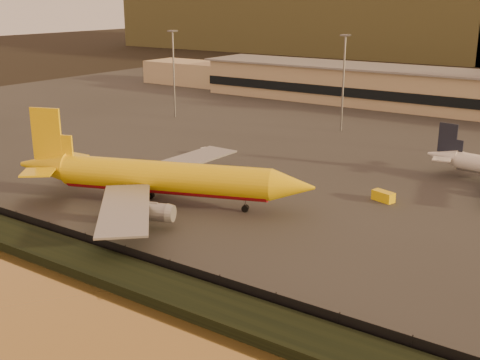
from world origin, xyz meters
name	(u,v)px	position (x,y,z in m)	size (l,w,h in m)	color
ground	(177,230)	(0.00, 0.00, 0.00)	(900.00, 900.00, 0.00)	black
embankment	(94,265)	(0.00, -17.00, 0.70)	(320.00, 7.00, 1.40)	black
tarmac	(397,126)	(0.00, 95.00, 0.10)	(320.00, 220.00, 0.20)	#2D2D2D
perimeter_fence	(115,250)	(0.00, -13.00, 1.30)	(300.00, 0.05, 2.20)	black
terminal_building	(389,87)	(-14.52, 125.55, 6.25)	(202.00, 25.00, 12.60)	tan
apron_light_masts	(433,83)	(15.00, 75.00, 15.70)	(152.20, 12.20, 25.40)	slate
dhl_cargo_jet	(160,178)	(-9.88, 7.43, 5.01)	(52.20, 49.54, 16.11)	yellow
gse_vehicle_yellow	(383,196)	(21.41, 31.16, 1.10)	(3.99, 1.80, 1.80)	yellow
gse_vehicle_white	(208,152)	(-23.96, 39.19, 0.97)	(3.41, 1.54, 1.54)	silver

